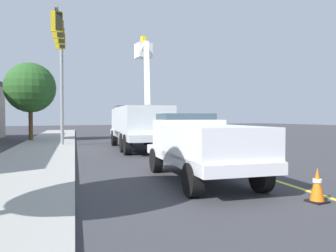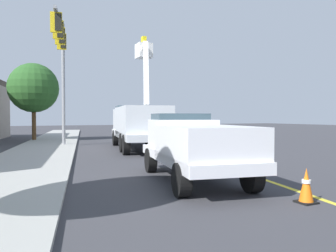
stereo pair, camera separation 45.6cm
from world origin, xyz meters
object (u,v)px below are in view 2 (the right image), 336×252
(passing_minivan, at_px, (179,128))
(traffic_cone_mid_front, at_px, (200,151))
(service_pickup_truck, at_px, (194,144))
(traffic_signal_mast, at_px, (61,54))
(traffic_cone_leading, at_px, (306,186))
(utility_bucket_truck, at_px, (138,122))
(traffic_cone_mid_rear, at_px, (153,138))

(passing_minivan, relative_size, traffic_cone_mid_front, 7.09)
(service_pickup_truck, height_order, traffic_signal_mast, traffic_signal_mast)
(service_pickup_truck, distance_m, traffic_cone_leading, 3.52)
(traffic_cone_mid_front, bearing_deg, passing_minivan, -22.64)
(utility_bucket_truck, bearing_deg, passing_minivan, -42.20)
(service_pickup_truck, relative_size, passing_minivan, 1.16)
(passing_minivan, distance_m, traffic_cone_mid_front, 13.35)
(service_pickup_truck, relative_size, traffic_cone_mid_front, 8.25)
(passing_minivan, bearing_deg, traffic_cone_mid_front, 157.36)
(traffic_signal_mast, bearing_deg, traffic_cone_mid_front, -142.86)
(utility_bucket_truck, xyz_separation_m, traffic_cone_leading, (-13.32, 0.78, -1.22))
(traffic_signal_mast, bearing_deg, passing_minivan, -63.80)
(traffic_cone_mid_front, bearing_deg, traffic_cone_mid_rear, -8.72)
(passing_minivan, distance_m, traffic_signal_mast, 12.66)
(utility_bucket_truck, distance_m, traffic_cone_leading, 13.40)
(traffic_cone_mid_front, xyz_separation_m, traffic_signal_mast, (7.13, 5.40, 5.37))
(service_pickup_truck, relative_size, traffic_cone_leading, 7.42)
(passing_minivan, relative_size, traffic_signal_mast, 0.63)
(service_pickup_truck, relative_size, traffic_signal_mast, 0.73)
(traffic_cone_leading, xyz_separation_m, traffic_signal_mast, (15.09, 3.46, 5.33))
(traffic_cone_leading, bearing_deg, traffic_cone_mid_front, -13.70)
(traffic_cone_leading, xyz_separation_m, traffic_cone_mid_rear, (17.22, -3.36, -0.00))
(traffic_signal_mast, bearing_deg, service_pickup_truck, -168.51)
(traffic_cone_mid_front, distance_m, traffic_signal_mast, 10.43)
(service_pickup_truck, distance_m, traffic_cone_mid_front, 5.61)
(traffic_cone_mid_front, bearing_deg, traffic_signal_mast, 37.14)
(traffic_cone_leading, distance_m, traffic_cone_mid_rear, 17.54)
(traffic_cone_mid_front, xyz_separation_m, traffic_cone_mid_rear, (9.26, -1.42, 0.03))
(service_pickup_truck, height_order, traffic_cone_mid_front, service_pickup_truck)
(passing_minivan, bearing_deg, service_pickup_truck, 154.42)
(utility_bucket_truck, height_order, passing_minivan, utility_bucket_truck)
(utility_bucket_truck, height_order, traffic_signal_mast, traffic_signal_mast)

